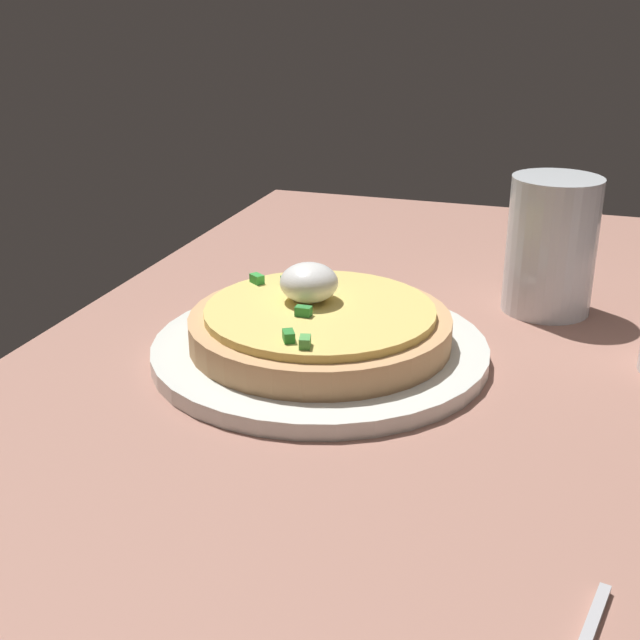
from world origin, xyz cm
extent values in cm
cube|color=#A37060|center=(0.00, 0.00, 1.33)|extent=(102.29, 65.76, 2.66)
cylinder|color=white|center=(4.96, -7.47, 3.34)|extent=(28.14, 28.14, 1.36)
cylinder|color=tan|center=(4.96, -7.47, 5.23)|extent=(21.82, 21.82, 2.44)
cylinder|color=#EFCF6C|center=(4.96, -7.47, 6.80)|extent=(19.15, 19.15, 0.69)
ellipsoid|color=white|center=(3.80, -8.82, 8.77)|extent=(4.89, 4.89, 3.26)
cube|color=#2F8A39|center=(7.16, -8.16, 7.54)|extent=(0.80, 1.28, 0.80)
cube|color=#54AC50|center=(12.93, -6.04, 7.54)|extent=(1.43, 1.08, 0.80)
cube|color=#4AAB51|center=(0.86, -11.87, 7.54)|extent=(1.49, 1.44, 0.80)
cube|color=#2F8C36|center=(12.27, -7.55, 7.54)|extent=(1.51, 1.32, 0.80)
cube|color=green|center=(1.01, -14.66, 7.54)|extent=(1.39, 1.51, 0.80)
cube|color=green|center=(3.09, -8.52, 7.54)|extent=(1.40, 1.00, 0.80)
cylinder|color=silver|center=(-12.23, 9.75, 9.11)|extent=(8.34, 8.34, 12.91)
cylinder|color=#AA651B|center=(-12.23, 9.75, 5.98)|extent=(7.34, 7.34, 5.84)
camera|label=1|loc=(65.52, 12.26, 31.90)|focal=46.60mm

